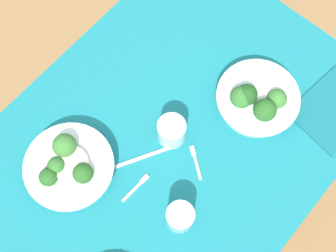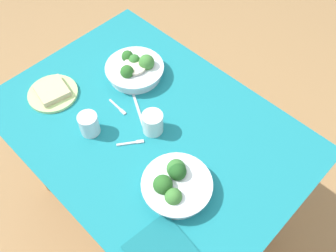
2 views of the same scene
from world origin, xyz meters
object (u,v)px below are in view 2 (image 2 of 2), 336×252
bread_side_plate (53,92)px  water_glass_center (89,124)px  fork_by_far_bowl (132,143)px  water_glass_side (153,122)px  fork_by_near_bowl (118,108)px  broccoli_bowl_far (175,184)px  broccoli_bowl_near (135,69)px  table_knife_left (139,111)px

bread_side_plate → water_glass_center: size_ratio=2.29×
fork_by_far_bowl → water_glass_side: bearing=29.1°
fork_by_far_bowl → fork_by_near_bowl: bearing=101.1°
water_glass_center → fork_by_far_bowl: 0.17m
broccoli_bowl_far → water_glass_side: size_ratio=2.74×
broccoli_bowl_near → fork_by_near_bowl: 0.19m
broccoli_bowl_far → fork_by_near_bowl: bearing=-13.3°
broccoli_bowl_near → fork_by_far_bowl: broccoli_bowl_near is taller
bread_side_plate → table_knife_left: size_ratio=1.02×
fork_by_far_bowl → fork_by_near_bowl: (0.16, -0.07, 0.00)m
broccoli_bowl_near → table_knife_left: size_ratio=1.23×
table_knife_left → bread_side_plate: bearing=-120.8°
bread_side_plate → water_glass_center: 0.25m
water_glass_side → fork_by_far_bowl: 0.11m
broccoli_bowl_near → table_knife_left: bearing=140.9°
water_glass_side → fork_by_far_bowl: water_glass_side is taller
bread_side_plate → water_glass_side: water_glass_side is taller
broccoli_bowl_far → broccoli_bowl_near: size_ratio=0.98×
fork_by_near_bowl → water_glass_side: bearing=12.0°
broccoli_bowl_far → broccoli_bowl_near: broccoli_bowl_near is taller
bread_side_plate → fork_by_far_bowl: size_ratio=2.26×
water_glass_side → water_glass_center: bearing=46.7°
table_knife_left → broccoli_bowl_near: bearing=169.8°
broccoli_bowl_far → bread_side_plate: size_ratio=1.18×
water_glass_side → table_knife_left: 0.11m
table_knife_left → water_glass_center: bearing=-79.2°
bread_side_plate → fork_by_near_bowl: (-0.23, -0.13, -0.01)m
water_glass_center → table_knife_left: bearing=-108.1°
broccoli_bowl_near → bread_side_plate: size_ratio=1.21×
bread_side_plate → table_knife_left: bearing=-149.8°
bread_side_plate → fork_by_far_bowl: bearing=-170.9°
broccoli_bowl_near → bread_side_plate: bearing=62.6°
broccoli_bowl_far → table_knife_left: size_ratio=1.20×
broccoli_bowl_far → fork_by_near_bowl: (0.39, -0.09, -0.03)m
water_glass_side → broccoli_bowl_far: bearing=151.9°
water_glass_center → fork_by_near_bowl: size_ratio=0.88×
water_glass_side → table_knife_left: water_glass_side is taller
water_glass_side → bread_side_plate: bearing=21.9°
broccoli_bowl_far → fork_by_far_bowl: bearing=-5.0°
broccoli_bowl_near → water_glass_center: bearing=106.3°
broccoli_bowl_far → table_knife_left: bearing=-22.8°
water_glass_side → fork_by_near_bowl: 0.17m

